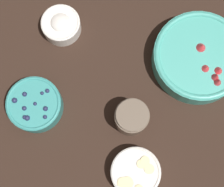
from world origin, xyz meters
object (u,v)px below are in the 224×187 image
(bowl_cream, at_px, (61,25))
(bowl_blueberries, at_px, (35,105))
(bowl_strawberries, at_px, (199,57))
(bowl_bananas, at_px, (135,172))
(jar_chocolate, at_px, (131,118))

(bowl_cream, bearing_deg, bowl_blueberries, -0.34)
(bowl_blueberries, relative_size, bowl_cream, 1.34)
(bowl_strawberries, xyz_separation_m, bowl_blueberries, (0.25, -0.41, -0.00))
(bowl_strawberries, xyz_separation_m, bowl_bananas, (0.36, -0.10, -0.01))
(bowl_blueberries, bearing_deg, bowl_bananas, 71.57)
(bowl_blueberries, relative_size, bowl_bananas, 1.13)
(bowl_blueberries, height_order, bowl_bananas, bowl_blueberries)
(bowl_bananas, bearing_deg, bowl_strawberries, 165.12)
(bowl_cream, bearing_deg, jar_chocolate, 51.29)
(bowl_strawberries, distance_m, jar_chocolate, 0.26)
(bowl_strawberries, height_order, jar_chocolate, jar_chocolate)
(bowl_bananas, bearing_deg, jar_chocolate, -161.01)
(bowl_strawberries, height_order, bowl_cream, bowl_strawberries)
(bowl_bananas, height_order, jar_chocolate, jar_chocolate)
(bowl_cream, height_order, jar_chocolate, jar_chocolate)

